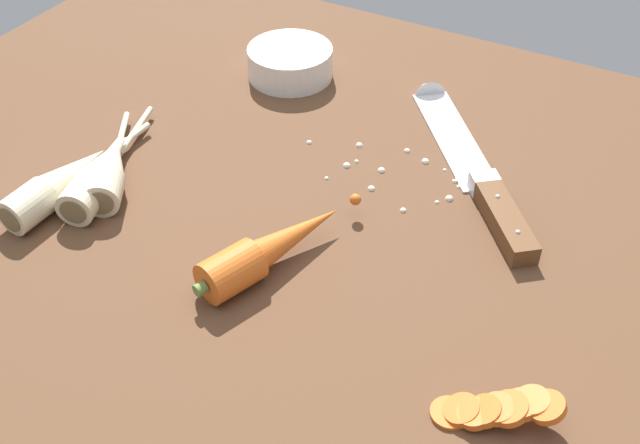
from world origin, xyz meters
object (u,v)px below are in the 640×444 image
parsnip_front (101,172)px  carrot_slice_stack (497,409)px  prep_bowl (290,61)px  whole_carrot (270,249)px  chefs_knife (466,156)px  parsnip_mid_right (109,169)px  parsnip_mid_left (59,183)px

parsnip_front → carrot_slice_stack: (47.17, -8.15, -0.66)cm
parsnip_front → carrot_slice_stack: parsnip_front is taller
prep_bowl → whole_carrot: bearing=-62.5°
chefs_knife → parsnip_mid_right: size_ratio=1.75×
parsnip_mid_right → parsnip_front: bearing=-114.8°
chefs_knife → prep_bowl: 27.61cm
parsnip_mid_left → whole_carrot: bearing=4.5°
chefs_knife → parsnip_mid_left: (-35.10, -27.18, 1.33)cm
whole_carrot → parsnip_mid_left: bearing=-175.5°
parsnip_mid_left → prep_bowl: same height
whole_carrot → carrot_slice_stack: 25.76cm
chefs_knife → parsnip_mid_right: parsnip_mid_right is taller
parsnip_mid_right → chefs_knife: bearing=35.2°
parsnip_mid_right → carrot_slice_stack: 47.63cm
parsnip_mid_right → prep_bowl: size_ratio=1.50×
whole_carrot → prep_bowl: 35.74cm
chefs_knife → parsnip_front: parsnip_front is taller
parsnip_mid_right → carrot_slice_stack: bearing=-10.9°
whole_carrot → prep_bowl: size_ratio=1.76×
parsnip_front → whole_carrot: bearing=-4.3°
chefs_knife → carrot_slice_stack: (14.61, -31.71, 0.66)cm
whole_carrot → parsnip_front: 22.31cm
parsnip_front → prep_bowl: size_ratio=1.88×
whole_carrot → prep_bowl: bearing=117.5°
parsnip_mid_left → prep_bowl: size_ratio=1.94×
chefs_knife → prep_bowl: size_ratio=2.63×
parsnip_mid_left → carrot_slice_stack: size_ratio=2.14×
parsnip_mid_left → prep_bowl: bearing=76.1°
carrot_slice_stack → prep_bowl: size_ratio=0.91×
whole_carrot → parsnip_mid_right: (-21.84, 2.54, -0.12)cm
whole_carrot → parsnip_front: whole_carrot is taller
whole_carrot → parsnip_mid_right: size_ratio=1.17×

